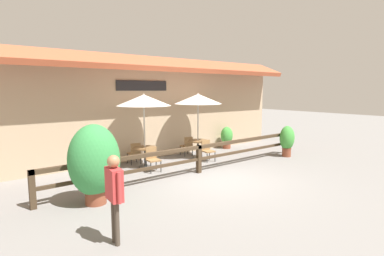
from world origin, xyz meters
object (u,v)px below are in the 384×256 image
(chair_near_streetside, at_px, (153,158))
(patio_umbrella_middle, at_px, (198,99))
(chair_near_wallside, at_px, (134,152))
(dining_table_middle, at_px, (198,144))
(dining_table_near, at_px, (145,151))
(potted_plant_broad_leaf, at_px, (227,137))
(potted_plant_entrance_palm, at_px, (94,162))
(pedestrian, at_px, (114,187))
(potted_plant_corner_fern, at_px, (287,140))
(patio_umbrella_near, at_px, (144,100))
(chair_middle_wallside, at_px, (187,145))
(chair_middle_streetside, at_px, (207,150))

(chair_near_streetside, relative_size, patio_umbrella_middle, 0.31)
(chair_near_wallside, distance_m, patio_umbrella_middle, 3.33)
(chair_near_streetside, height_order, dining_table_middle, chair_near_streetside)
(dining_table_near, height_order, potted_plant_broad_leaf, potted_plant_broad_leaf)
(chair_near_wallside, relative_size, dining_table_middle, 0.97)
(chair_near_wallside, height_order, potted_plant_entrance_palm, potted_plant_entrance_palm)
(dining_table_middle, relative_size, pedestrian, 0.51)
(chair_near_streetside, bearing_deg, potted_plant_corner_fern, -8.91)
(patio_umbrella_near, bearing_deg, chair_middle_wallside, 14.04)
(patio_umbrella_middle, xyz_separation_m, chair_middle_streetside, (-0.04, -0.65, -2.00))
(pedestrian, bearing_deg, potted_plant_entrance_palm, -6.41)
(patio_umbrella_middle, bearing_deg, dining_table_near, 178.99)
(patio_umbrella_near, height_order, potted_plant_broad_leaf, patio_umbrella_near)
(patio_umbrella_middle, bearing_deg, chair_near_streetside, -166.43)
(dining_table_near, bearing_deg, patio_umbrella_near, 90.00)
(pedestrian, bearing_deg, potted_plant_corner_fern, -70.05)
(chair_middle_streetside, bearing_deg, chair_near_wallside, 158.25)
(chair_middle_streetside, distance_m, potted_plant_broad_leaf, 2.82)
(patio_umbrella_near, height_order, chair_middle_wallside, patio_umbrella_near)
(potted_plant_corner_fern, bearing_deg, chair_middle_wallside, 139.52)
(potted_plant_entrance_palm, bearing_deg, chair_near_wallside, 48.94)
(potted_plant_entrance_palm, bearing_deg, potted_plant_broad_leaf, 22.02)
(dining_table_near, relative_size, pedestrian, 0.51)
(chair_near_wallside, relative_size, potted_plant_corner_fern, 0.63)
(pedestrian, bearing_deg, patio_umbrella_near, -30.02)
(patio_umbrella_middle, height_order, chair_middle_streetside, patio_umbrella_middle)
(chair_near_wallside, relative_size, potted_plant_broad_leaf, 0.78)
(patio_umbrella_near, bearing_deg, chair_near_streetside, -95.30)
(chair_middle_wallside, bearing_deg, patio_umbrella_near, 19.84)
(chair_near_wallside, xyz_separation_m, potted_plant_entrance_palm, (-2.65, -3.05, 0.62))
(potted_plant_broad_leaf, bearing_deg, patio_umbrella_middle, -162.88)
(patio_umbrella_middle, xyz_separation_m, potted_plant_corner_fern, (3.16, -2.12, -1.73))
(potted_plant_corner_fern, xyz_separation_m, potted_plant_broad_leaf, (-0.75, 2.87, -0.17))
(potted_plant_corner_fern, bearing_deg, potted_plant_entrance_palm, -178.48)
(patio_umbrella_middle, distance_m, chair_middle_streetside, 2.10)
(chair_middle_wallside, bearing_deg, potted_plant_corner_fern, 145.32)
(chair_middle_streetside, xyz_separation_m, potted_plant_corner_fern, (3.20, -1.48, 0.27))
(dining_table_near, xyz_separation_m, dining_table_middle, (2.48, -0.04, 0.00))
(dining_table_near, bearing_deg, chair_middle_streetside, -15.73)
(patio_umbrella_near, xyz_separation_m, chair_middle_streetside, (2.45, -0.69, -2.00))
(patio_umbrella_near, bearing_deg, chair_near_wallside, 97.25)
(potted_plant_corner_fern, bearing_deg, chair_near_wallside, 153.77)
(chair_near_streetside, xyz_separation_m, dining_table_middle, (2.54, 0.61, 0.14))
(chair_middle_wallside, distance_m, potted_plant_entrance_palm, 5.98)
(chair_middle_wallside, bearing_deg, chair_near_streetside, 32.85)
(chair_middle_streetside, relative_size, potted_plant_broad_leaf, 0.78)
(patio_umbrella_middle, xyz_separation_m, chair_middle_wallside, (-0.08, 0.65, -2.00))
(chair_near_wallside, height_order, potted_plant_broad_leaf, potted_plant_broad_leaf)
(potted_plant_broad_leaf, xyz_separation_m, pedestrian, (-8.06, -5.25, 0.51))
(dining_table_near, distance_m, chair_near_streetside, 0.67)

